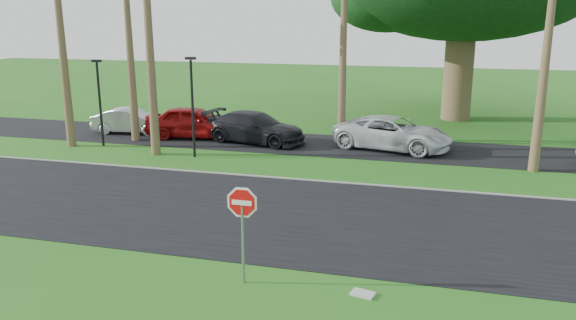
% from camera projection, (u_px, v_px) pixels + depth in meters
% --- Properties ---
extents(ground, '(120.00, 120.00, 0.00)m').
position_uv_depth(ground, '(261.00, 236.00, 16.89)').
color(ground, '#1E5A16').
rests_on(ground, ground).
extents(road, '(120.00, 8.00, 0.02)m').
position_uv_depth(road, '(280.00, 214.00, 18.75)').
color(road, black).
rests_on(road, ground).
extents(parking_strip, '(120.00, 5.00, 0.02)m').
position_uv_depth(parking_strip, '(336.00, 146.00, 28.57)').
color(parking_strip, black).
rests_on(parking_strip, ground).
extents(curb, '(120.00, 0.12, 0.06)m').
position_uv_depth(curb, '(307.00, 180.00, 22.54)').
color(curb, gray).
rests_on(curb, ground).
extents(stop_sign_near, '(1.05, 0.07, 2.62)m').
position_uv_depth(stop_sign_near, '(242.00, 215.00, 13.51)').
color(stop_sign_near, gray).
rests_on(stop_sign_near, ground).
extents(streetlight_left, '(0.45, 0.25, 4.34)m').
position_uv_depth(streetlight_left, '(99.00, 97.00, 28.04)').
color(streetlight_left, black).
rests_on(streetlight_left, ground).
extents(streetlight_right, '(0.45, 0.25, 4.64)m').
position_uv_depth(streetlight_right, '(192.00, 101.00, 25.68)').
color(streetlight_right, black).
rests_on(streetlight_right, ground).
extents(car_silver, '(4.38, 2.00, 1.39)m').
position_uv_depth(car_silver, '(131.00, 121.00, 31.45)').
color(car_silver, '#A7A9AF').
rests_on(car_silver, ground).
extents(car_red, '(5.26, 2.66, 1.72)m').
position_uv_depth(car_red, '(193.00, 122.00, 30.23)').
color(car_red, maroon).
rests_on(car_red, ground).
extents(car_dark, '(5.78, 3.27, 1.58)m').
position_uv_depth(car_dark, '(255.00, 128.00, 29.13)').
color(car_dark, black).
rests_on(car_dark, ground).
extents(car_minivan, '(6.20, 3.89, 1.60)m').
position_uv_depth(car_minivan, '(393.00, 134.00, 27.65)').
color(car_minivan, silver).
rests_on(car_minivan, ground).
extents(utility_slab, '(0.62, 0.47, 0.06)m').
position_uv_depth(utility_slab, '(363.00, 294.00, 13.33)').
color(utility_slab, '#A8A9A0').
rests_on(utility_slab, ground).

